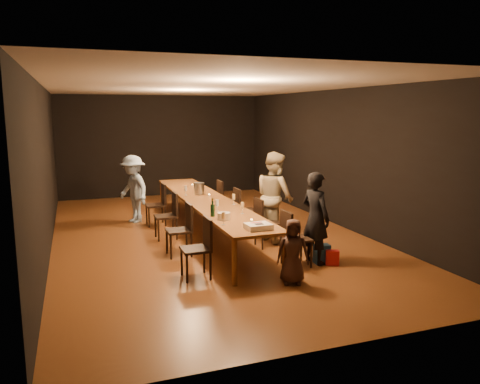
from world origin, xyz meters
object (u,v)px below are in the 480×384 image
object	(u,v)px
chair_left_1	(179,230)
woman_birthday	(316,218)
plate_stack	(224,216)
ice_bucket	(199,188)
table	(207,201)
man_blue	(133,189)
child	(293,251)
birthday_cake	(258,226)
chair_right_0	(297,238)
chair_right_2	(246,210)
chair_left_0	(196,248)
chair_right_1	(268,222)
champagne_bottle	(213,207)
woman_tan	(275,196)
chair_left_3	(156,205)
chair_left_2	(166,216)
chair_right_3	(228,200)

from	to	relation	value
chair_left_1	woman_birthday	bearing A→B (deg)	-119.51
plate_stack	ice_bucket	world-z (taller)	ice_bucket
table	ice_bucket	size ratio (longest dim) A/B	24.37
man_blue	child	world-z (taller)	man_blue
chair_left_1	birthday_cake	bearing A→B (deg)	-148.02
table	chair_right_0	bearing A→B (deg)	-70.50
chair_right_0	chair_right_2	world-z (taller)	same
table	birthday_cake	size ratio (longest dim) A/B	15.46
woman_birthday	birthday_cake	distance (m)	1.18
chair_left_0	chair_left_1	xyz separation A→B (m)	(0.00, 1.20, 0.00)
chair_right_1	chair_right_2	size ratio (longest dim) A/B	1.00
man_blue	ice_bucket	bearing A→B (deg)	28.71
chair_left_0	champagne_bottle	size ratio (longest dim) A/B	2.99
woman_tan	champagne_bottle	bearing A→B (deg)	109.43
chair_left_0	man_blue	distance (m)	4.08
table	chair_left_1	bearing A→B (deg)	-125.31
child	ice_bucket	world-z (taller)	ice_bucket
chair_right_0	chair_left_3	xyz separation A→B (m)	(-1.70, 3.60, 0.00)
chair_left_1	woman_birthday	distance (m)	2.39
chair_right_1	chair_left_2	bearing A→B (deg)	-125.22
chair_right_1	chair_left_1	distance (m)	1.70
chair_left_1	chair_left_2	world-z (taller)	same
table	chair_left_2	bearing A→B (deg)	180.00
chair_left_1	chair_left_3	bearing A→B (deg)	0.00
woman_birthday	ice_bucket	world-z (taller)	woman_birthday
chair_right_0	woman_birthday	size ratio (longest dim) A/B	0.60
table	woman_tan	distance (m)	1.43
man_blue	birthday_cake	bearing A→B (deg)	-5.91
chair_left_3	woman_birthday	world-z (taller)	woman_birthday
chair_left_0	chair_left_2	distance (m)	2.40
chair_left_1	plate_stack	bearing A→B (deg)	-138.46
chair_left_3	plate_stack	bearing A→B (deg)	-168.79
woman_birthday	plate_stack	size ratio (longest dim) A/B	7.17
woman_birthday	ice_bucket	size ratio (longest dim) A/B	6.28
table	child	xyz separation A→B (m)	(0.44, -3.10, -0.22)
chair_left_1	birthday_cake	xyz separation A→B (m)	(0.91, -1.46, 0.33)
chair_right_0	plate_stack	bearing A→B (deg)	-115.06
man_blue	plate_stack	xyz separation A→B (m)	(1.03, -3.54, 0.04)
man_blue	table	bearing A→B (deg)	14.50
chair_right_1	chair_left_2	distance (m)	2.08
chair_left_3	ice_bucket	size ratio (longest dim) A/B	3.78
champagne_bottle	chair_right_3	bearing A→B (deg)	66.89
woman_tan	chair_left_1	bearing A→B (deg)	93.05
chair_left_0	chair_right_3	bearing A→B (deg)	-25.28
man_blue	child	size ratio (longest dim) A/B	1.59
chair_right_0	chair_right_3	size ratio (longest dim) A/B	1.00
chair_left_0	ice_bucket	distance (m)	3.19
chair_left_1	child	bearing A→B (deg)	-145.92
woman_birthday	champagne_bottle	xyz separation A→B (m)	(-1.55, 0.78, 0.13)
chair_right_1	chair_right_3	size ratio (longest dim) A/B	1.00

